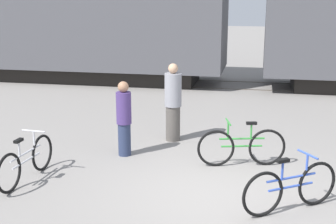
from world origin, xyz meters
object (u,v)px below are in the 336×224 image
(bicycle_silver, at_px, (27,161))
(bicycle_blue, at_px, (291,188))
(bicycle_green, at_px, (242,147))
(person_in_grey, at_px, (173,103))
(freight_train, at_px, (246,2))
(person_in_purple, at_px, (124,118))

(bicycle_silver, xyz_separation_m, bicycle_blue, (4.54, -0.31, 0.01))
(bicycle_green, height_order, person_in_grey, person_in_grey)
(freight_train, height_order, bicycle_blue, freight_train)
(bicycle_green, relative_size, bicycle_silver, 0.96)
(bicycle_blue, bearing_deg, person_in_grey, 127.67)
(bicycle_blue, distance_m, person_in_grey, 3.99)
(bicycle_green, bearing_deg, bicycle_silver, -158.11)
(person_in_grey, bearing_deg, freight_train, -86.25)
(freight_train, distance_m, person_in_grey, 7.22)
(bicycle_green, distance_m, person_in_purple, 2.43)
(freight_train, distance_m, bicycle_green, 8.52)
(bicycle_blue, distance_m, person_in_purple, 3.78)
(bicycle_green, relative_size, person_in_grey, 0.96)
(bicycle_blue, xyz_separation_m, person_in_grey, (-2.42, 3.13, 0.50))
(bicycle_silver, xyz_separation_m, person_in_grey, (2.12, 2.82, 0.51))
(freight_train, distance_m, bicycle_silver, 10.53)
(freight_train, bearing_deg, person_in_grey, -100.80)
(person_in_purple, bearing_deg, bicycle_green, 179.48)
(freight_train, relative_size, bicycle_silver, 15.38)
(bicycle_blue, xyz_separation_m, person_in_purple, (-3.21, 1.95, 0.40))
(freight_train, bearing_deg, bicycle_blue, -83.54)
(bicycle_blue, relative_size, person_in_purple, 0.94)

